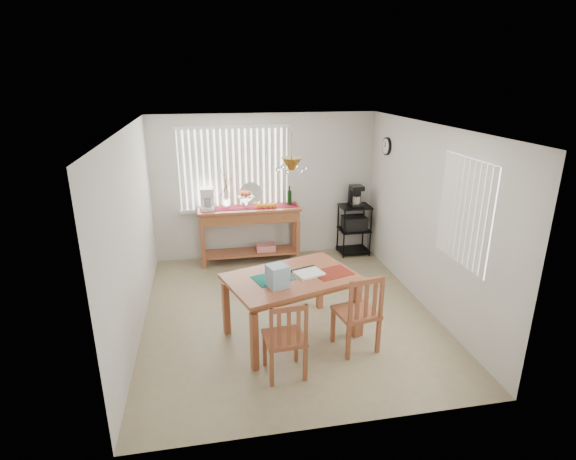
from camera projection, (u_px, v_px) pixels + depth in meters
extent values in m
cube|color=tan|center=(288.00, 312.00, 6.43)|extent=(4.00, 4.50, 0.01)
cube|color=silver|center=(265.00, 186.00, 8.14)|extent=(4.00, 0.10, 2.60)
cube|color=silver|center=(337.00, 310.00, 3.86)|extent=(4.00, 0.10, 2.60)
cube|color=silver|center=(128.00, 236.00, 5.64)|extent=(0.10, 4.50, 2.60)
cube|color=silver|center=(430.00, 218.00, 6.35)|extent=(0.10, 4.50, 2.60)
cube|color=white|center=(288.00, 123.00, 5.56)|extent=(4.00, 4.50, 0.10)
cube|color=white|center=(234.00, 169.00, 7.87)|extent=(1.90, 0.01, 1.40)
cube|color=white|center=(182.00, 171.00, 7.71)|extent=(0.07, 0.03, 1.40)
cube|color=white|center=(188.00, 171.00, 7.73)|extent=(0.07, 0.03, 1.40)
cube|color=white|center=(194.00, 171.00, 7.75)|extent=(0.07, 0.03, 1.40)
cube|color=white|center=(200.00, 170.00, 7.76)|extent=(0.07, 0.03, 1.40)
cube|color=white|center=(207.00, 170.00, 7.78)|extent=(0.07, 0.03, 1.40)
cube|color=white|center=(213.00, 170.00, 7.80)|extent=(0.07, 0.03, 1.40)
cube|color=white|center=(219.00, 170.00, 7.82)|extent=(0.07, 0.03, 1.40)
cube|color=white|center=(225.00, 169.00, 7.84)|extent=(0.07, 0.03, 1.40)
cube|color=white|center=(231.00, 169.00, 7.86)|extent=(0.07, 0.03, 1.40)
cube|color=white|center=(237.00, 169.00, 7.87)|extent=(0.07, 0.03, 1.40)
cube|color=white|center=(243.00, 169.00, 7.89)|extent=(0.07, 0.03, 1.40)
cube|color=white|center=(249.00, 169.00, 7.91)|extent=(0.07, 0.03, 1.40)
cube|color=white|center=(255.00, 168.00, 7.93)|extent=(0.07, 0.03, 1.40)
cube|color=white|center=(261.00, 168.00, 7.95)|extent=(0.07, 0.03, 1.40)
cube|color=white|center=(267.00, 168.00, 7.97)|extent=(0.07, 0.03, 1.40)
cube|color=white|center=(273.00, 168.00, 7.98)|extent=(0.07, 0.03, 1.40)
cube|color=white|center=(278.00, 167.00, 8.00)|extent=(0.07, 0.03, 1.40)
cube|color=white|center=(284.00, 167.00, 8.02)|extent=(0.07, 0.03, 1.40)
cube|color=white|center=(236.00, 209.00, 8.09)|extent=(1.98, 0.06, 0.06)
cube|color=white|center=(232.00, 127.00, 7.61)|extent=(1.98, 0.06, 0.06)
cube|color=white|center=(465.00, 212.00, 5.39)|extent=(0.01, 1.10, 1.30)
cube|color=white|center=(489.00, 225.00, 4.93)|extent=(0.03, 0.07, 1.30)
cube|color=white|center=(483.00, 222.00, 5.03)|extent=(0.03, 0.07, 1.30)
cube|color=white|center=(477.00, 219.00, 5.14)|extent=(0.03, 0.07, 1.30)
cube|color=white|center=(472.00, 216.00, 5.24)|extent=(0.03, 0.07, 1.30)
cube|color=white|center=(467.00, 214.00, 5.34)|extent=(0.03, 0.07, 1.30)
cube|color=white|center=(462.00, 211.00, 5.44)|extent=(0.03, 0.07, 1.30)
cube|color=white|center=(457.00, 208.00, 5.55)|extent=(0.03, 0.07, 1.30)
cube|color=white|center=(452.00, 206.00, 5.65)|extent=(0.03, 0.07, 1.30)
cube|color=white|center=(448.00, 204.00, 5.75)|extent=(0.03, 0.07, 1.30)
cube|color=white|center=(443.00, 201.00, 5.85)|extent=(0.03, 0.07, 1.30)
cylinder|color=black|center=(387.00, 146.00, 7.53)|extent=(0.04, 0.30, 0.30)
cylinder|color=white|center=(386.00, 146.00, 7.52)|extent=(0.01, 0.25, 0.25)
cylinder|color=olive|center=(292.00, 148.00, 5.07)|extent=(0.01, 0.01, 0.34)
cone|color=olive|center=(291.00, 164.00, 5.13)|extent=(0.24, 0.24, 0.14)
sphere|color=white|center=(305.00, 169.00, 5.17)|extent=(0.05, 0.05, 0.05)
sphere|color=white|center=(296.00, 166.00, 5.29)|extent=(0.05, 0.05, 0.05)
sphere|color=white|center=(283.00, 167.00, 5.26)|extent=(0.05, 0.05, 0.05)
sphere|color=white|center=(278.00, 170.00, 5.12)|extent=(0.05, 0.05, 0.05)
sphere|color=white|center=(287.00, 172.00, 5.00)|extent=(0.05, 0.05, 0.05)
sphere|color=white|center=(301.00, 171.00, 5.03)|extent=(0.05, 0.05, 0.05)
cube|color=#A15736|center=(249.00, 209.00, 7.88)|extent=(1.79, 0.50, 0.04)
cube|color=#9A5932|center=(249.00, 216.00, 7.92)|extent=(1.72, 0.46, 0.18)
cube|color=#A15736|center=(203.00, 248.00, 7.75)|extent=(0.07, 0.07, 0.77)
cube|color=#A15736|center=(298.00, 242.00, 8.04)|extent=(0.07, 0.07, 0.77)
cube|color=#A15736|center=(203.00, 240.00, 8.12)|extent=(0.07, 0.07, 0.77)
cube|color=#A15736|center=(294.00, 234.00, 8.41)|extent=(0.07, 0.07, 0.77)
cube|color=#A15736|center=(251.00, 252.00, 8.15)|extent=(1.66, 0.44, 0.03)
cube|color=red|center=(266.00, 247.00, 8.17)|extent=(0.34, 0.25, 0.11)
cube|color=maroon|center=(249.00, 208.00, 7.87)|extent=(1.70, 0.28, 0.01)
cube|color=white|center=(208.00, 208.00, 7.74)|extent=(0.22, 0.27, 0.06)
cube|color=white|center=(207.00, 199.00, 7.78)|extent=(0.22, 0.09, 0.34)
cube|color=white|center=(207.00, 190.00, 7.62)|extent=(0.22, 0.25, 0.08)
cylinder|color=white|center=(208.00, 203.00, 7.68)|extent=(0.15, 0.15, 0.15)
cylinder|color=white|center=(246.00, 205.00, 7.83)|extent=(0.06, 0.06, 0.11)
cone|color=white|center=(246.00, 199.00, 7.79)|extent=(0.29, 0.29, 0.10)
sphere|color=#AF2217|center=(249.00, 194.00, 7.77)|extent=(0.09, 0.09, 0.09)
sphere|color=#AF2217|center=(245.00, 193.00, 7.81)|extent=(0.09, 0.09, 0.09)
sphere|color=#AF2217|center=(242.00, 194.00, 7.75)|extent=(0.09, 0.09, 0.09)
sphere|color=#AF2217|center=(246.00, 195.00, 7.71)|extent=(0.09, 0.09, 0.09)
sphere|color=orange|center=(259.00, 206.00, 7.81)|extent=(0.09, 0.09, 0.09)
sphere|color=orange|center=(264.00, 206.00, 7.82)|extent=(0.09, 0.09, 0.09)
sphere|color=orange|center=(269.00, 206.00, 7.84)|extent=(0.09, 0.09, 0.09)
sphere|color=orange|center=(274.00, 205.00, 7.85)|extent=(0.09, 0.09, 0.09)
cylinder|color=silver|center=(251.00, 193.00, 8.02)|extent=(0.40, 0.10, 0.40)
cylinder|color=white|center=(226.00, 204.00, 7.83)|extent=(0.09, 0.09, 0.16)
cylinder|color=#4C3823|center=(226.00, 185.00, 7.73)|extent=(0.10, 0.04, 0.50)
cylinder|color=#4C3823|center=(225.00, 184.00, 7.72)|extent=(0.15, 0.07, 0.54)
cylinder|color=#4C3823|center=(226.00, 187.00, 7.74)|extent=(0.19, 0.09, 0.40)
cylinder|color=#4C3823|center=(225.00, 182.00, 7.71)|extent=(0.06, 0.03, 0.61)
cylinder|color=#4C3823|center=(226.00, 187.00, 7.74)|extent=(0.25, 0.11, 0.34)
cylinder|color=black|center=(289.00, 198.00, 8.01)|extent=(0.08, 0.08, 0.26)
cylinder|color=black|center=(289.00, 188.00, 7.96)|extent=(0.03, 0.03, 0.09)
cylinder|color=black|center=(344.00, 234.00, 8.17)|extent=(0.03, 0.03, 0.94)
cylinder|color=black|center=(371.00, 232.00, 8.26)|extent=(0.03, 0.03, 0.94)
cylinder|color=black|center=(338.00, 227.00, 8.54)|extent=(0.03, 0.03, 0.94)
cylinder|color=black|center=(363.00, 226.00, 8.63)|extent=(0.03, 0.03, 0.94)
cube|color=black|center=(355.00, 207.00, 8.25)|extent=(0.55, 0.44, 0.03)
cube|color=black|center=(354.00, 230.00, 8.40)|extent=(0.55, 0.44, 0.03)
cube|color=black|center=(353.00, 250.00, 8.53)|extent=(0.55, 0.44, 0.03)
cube|color=black|center=(354.00, 223.00, 8.36)|extent=(0.42, 0.33, 0.24)
cube|color=black|center=(356.00, 205.00, 8.22)|extent=(0.22, 0.26, 0.06)
cube|color=black|center=(354.00, 196.00, 8.25)|extent=(0.22, 0.09, 0.33)
cube|color=black|center=(356.00, 188.00, 8.11)|extent=(0.22, 0.24, 0.08)
cylinder|color=silver|center=(356.00, 199.00, 8.17)|extent=(0.14, 0.14, 0.14)
cube|color=#A15736|center=(291.00, 278.00, 5.60)|extent=(1.80, 1.44, 0.04)
cube|color=#9A5932|center=(291.00, 282.00, 5.61)|extent=(1.66, 1.30, 0.07)
cube|color=#A15736|center=(254.00, 342.00, 5.06)|extent=(0.10, 0.10, 0.73)
cube|color=#A15736|center=(357.00, 312.00, 5.71)|extent=(0.10, 0.10, 0.73)
cube|color=#A15736|center=(226.00, 308.00, 5.78)|extent=(0.10, 0.10, 0.73)
cube|color=#A15736|center=(320.00, 285.00, 6.43)|extent=(0.10, 0.10, 0.73)
cube|color=#147366|center=(273.00, 278.00, 5.53)|extent=(0.55, 0.47, 0.01)
cube|color=maroon|center=(332.00, 273.00, 5.68)|extent=(0.55, 0.47, 0.01)
cube|color=white|center=(309.00, 273.00, 5.64)|extent=(0.40, 0.36, 0.03)
cube|color=black|center=(303.00, 269.00, 5.76)|extent=(0.33, 0.14, 0.03)
cube|color=#89ADC7|center=(277.00, 276.00, 5.28)|extent=(0.28, 0.28, 0.27)
cube|color=#A15736|center=(284.00, 338.00, 4.97)|extent=(0.47, 0.47, 0.04)
cube|color=#A15736|center=(296.00, 345.00, 5.27)|extent=(0.04, 0.04, 0.43)
cube|color=#A15736|center=(265.00, 349.00, 5.18)|extent=(0.04, 0.04, 0.43)
cube|color=#A15736|center=(305.00, 364.00, 4.92)|extent=(0.04, 0.04, 0.43)
cube|color=#A15736|center=(272.00, 369.00, 4.83)|extent=(0.04, 0.04, 0.43)
cube|color=#A15736|center=(306.00, 324.00, 4.75)|extent=(0.04, 0.04, 0.48)
cube|color=#A15736|center=(271.00, 329.00, 4.66)|extent=(0.04, 0.04, 0.48)
cube|color=#A15736|center=(289.00, 309.00, 4.64)|extent=(0.40, 0.06, 0.06)
cube|color=#A15736|center=(298.00, 327.00, 4.74)|extent=(0.04, 0.02, 0.39)
cube|color=#A15736|center=(289.00, 329.00, 4.71)|extent=(0.04, 0.02, 0.39)
cube|color=#A15736|center=(279.00, 330.00, 4.69)|extent=(0.04, 0.02, 0.39)
cube|color=#A15736|center=(356.00, 312.00, 5.44)|extent=(0.55, 0.55, 0.05)
cube|color=#A15736|center=(361.00, 320.00, 5.77)|extent=(0.05, 0.05, 0.46)
cube|color=#A15736|center=(333.00, 325.00, 5.64)|extent=(0.05, 0.05, 0.46)
cube|color=#A15736|center=(378.00, 336.00, 5.42)|extent=(0.05, 0.05, 0.46)
cube|color=#A15736|center=(348.00, 343.00, 5.28)|extent=(0.05, 0.05, 0.46)
cube|color=#A15736|center=(382.00, 297.00, 5.23)|extent=(0.05, 0.05, 0.52)
cube|color=#A15736|center=(351.00, 302.00, 5.10)|extent=(0.05, 0.05, 0.52)
cube|color=#A15736|center=(368.00, 282.00, 5.09)|extent=(0.43, 0.11, 0.07)
cube|color=#A15736|center=(375.00, 300.00, 5.21)|extent=(0.05, 0.03, 0.41)
cube|color=#A15736|center=(366.00, 301.00, 5.17)|extent=(0.05, 0.03, 0.41)
cube|color=#A15736|center=(358.00, 303.00, 5.13)|extent=(0.05, 0.03, 0.41)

